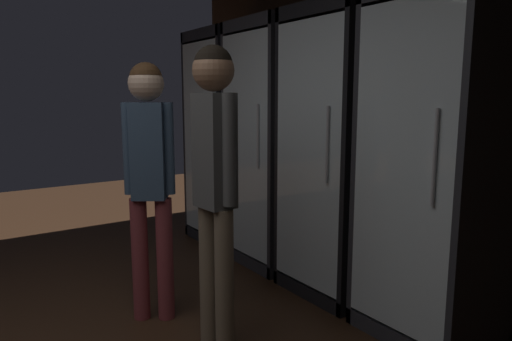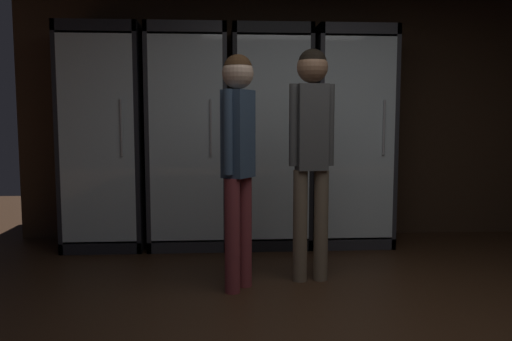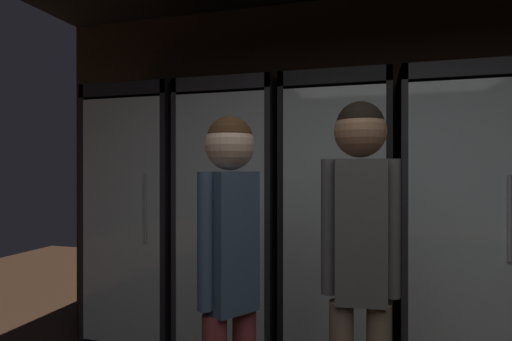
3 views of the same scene
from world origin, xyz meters
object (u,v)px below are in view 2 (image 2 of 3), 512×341
Objects in this scene: cooler_left at (189,140)px; shopper_near at (312,137)px; cooler_right at (349,139)px; shopper_far at (238,146)px; cooler_far_left at (107,140)px; cooler_center at (270,140)px.

shopper_near is (0.98, -1.22, 0.07)m from cooler_left.
cooler_right reaches higher than shopper_far.
cooler_far_left is 1.00× the size of cooler_left.
cooler_center is at bearing -0.01° from cooler_far_left.
cooler_center is at bearing 99.13° from shopper_near.
cooler_far_left is 1.21× the size of shopper_near.
shopper_near is (0.20, -1.21, 0.07)m from cooler_center.
cooler_left is at bearing 0.09° from cooler_far_left.
cooler_center is 1.23m from shopper_near.
cooler_center is at bearing 75.72° from shopper_far.
cooler_far_left is 0.78m from cooler_left.
cooler_center is 0.78m from cooler_right.
cooler_left is 1.25× the size of shopper_far.
cooler_center is at bearing -179.96° from cooler_right.
cooler_center is at bearing -0.11° from cooler_left.
shopper_near is (1.76, -1.21, 0.06)m from cooler_far_left.
cooler_left is at bearing 107.44° from shopper_far.
cooler_left reaches higher than shopper_far.
cooler_right is at bearing 0.01° from cooler_far_left.
shopper_far is at bearing -163.22° from shopper_near.
cooler_left is (0.78, 0.00, -0.00)m from cooler_far_left.
cooler_far_left is at bearing 179.99° from cooler_center.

